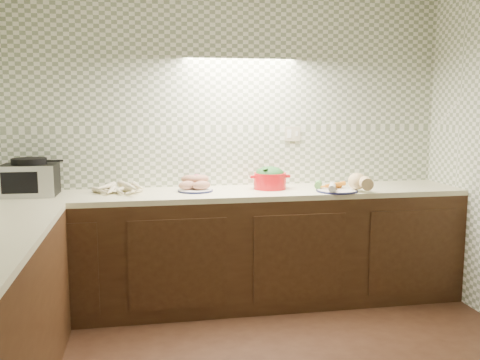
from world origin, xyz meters
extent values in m
cube|color=gray|center=(0.00, 1.78, 1.30)|extent=(3.60, 0.05, 2.60)
cube|color=#BFB798|center=(0.55, 1.79, 1.32)|extent=(0.13, 0.01, 0.12)
cube|color=black|center=(0.00, 1.50, 0.43)|extent=(3.60, 0.60, 0.86)
cube|color=#F8F4C1|center=(0.00, 1.50, 0.88)|extent=(3.60, 0.60, 0.04)
cube|color=black|center=(-1.49, 1.58, 1.01)|extent=(0.39, 0.30, 0.23)
cube|color=#A4A3A8|center=(-1.50, 1.43, 1.01)|extent=(0.38, 0.02, 0.23)
cube|color=black|center=(-1.50, 1.43, 1.01)|extent=(0.25, 0.01, 0.15)
cylinder|color=black|center=(-1.49, 1.58, 1.15)|extent=(0.25, 0.25, 0.04)
cone|color=beige|center=(-0.77, 1.56, 0.92)|extent=(0.20, 0.17, 0.05)
cone|color=beige|center=(-0.84, 1.59, 0.92)|extent=(0.17, 0.22, 0.05)
cone|color=beige|center=(-0.76, 1.53, 0.93)|extent=(0.13, 0.20, 0.05)
cone|color=beige|center=(-0.76, 1.43, 0.93)|extent=(0.09, 0.25, 0.05)
cone|color=beige|center=(-0.93, 1.62, 0.93)|extent=(0.10, 0.21, 0.05)
cone|color=beige|center=(-0.77, 1.53, 0.92)|extent=(0.07, 0.24, 0.05)
cone|color=beige|center=(-0.92, 1.47, 0.92)|extent=(0.19, 0.15, 0.05)
cone|color=beige|center=(-0.81, 1.49, 0.92)|extent=(0.11, 0.20, 0.04)
cone|color=beige|center=(-0.80, 1.44, 0.94)|extent=(0.06, 0.24, 0.04)
cone|color=beige|center=(-0.80, 1.45, 0.94)|extent=(0.19, 0.15, 0.05)
cone|color=beige|center=(-0.89, 1.55, 0.95)|extent=(0.16, 0.17, 0.05)
cone|color=beige|center=(-0.95, 1.54, 0.94)|extent=(0.04, 0.21, 0.04)
cylinder|color=#10133C|center=(-0.29, 1.54, 0.91)|extent=(0.27, 0.27, 0.01)
cylinder|color=white|center=(-0.29, 1.54, 0.91)|extent=(0.25, 0.25, 0.02)
ellipsoid|color=#A77258|center=(-0.35, 1.52, 0.95)|extent=(0.16, 0.10, 0.07)
ellipsoid|color=#A77258|center=(-0.24, 1.50, 0.95)|extent=(0.16, 0.10, 0.07)
ellipsoid|color=#A77258|center=(-0.28, 1.58, 0.95)|extent=(0.16, 0.10, 0.07)
ellipsoid|color=#A77258|center=(-0.32, 1.57, 0.99)|extent=(0.16, 0.10, 0.07)
ellipsoid|color=#A77258|center=(-0.24, 1.57, 0.99)|extent=(0.16, 0.10, 0.07)
cylinder|color=black|center=(-0.25, 1.66, 0.93)|extent=(0.15, 0.15, 0.06)
sphere|color=maroon|center=(-0.26, 1.66, 0.98)|extent=(0.08, 0.08, 0.08)
sphere|color=beige|center=(-0.22, 1.67, 0.97)|extent=(0.05, 0.05, 0.05)
cylinder|color=red|center=(0.30, 1.55, 0.96)|extent=(0.26, 0.26, 0.13)
cube|color=red|center=(0.16, 1.56, 1.00)|extent=(0.03, 0.06, 0.02)
cube|color=red|center=(0.45, 1.55, 1.00)|extent=(0.03, 0.06, 0.02)
ellipsoid|color=#28662A|center=(0.30, 1.55, 1.02)|extent=(0.23, 0.23, 0.13)
cylinder|color=#10133C|center=(0.78, 1.34, 0.91)|extent=(0.32, 0.32, 0.01)
cylinder|color=white|center=(0.78, 1.34, 0.91)|extent=(0.30, 0.30, 0.02)
cone|color=orange|center=(0.76, 1.35, 0.93)|extent=(0.18, 0.06, 0.04)
cone|color=orange|center=(0.76, 1.37, 0.93)|extent=(0.18, 0.05, 0.04)
cone|color=orange|center=(0.79, 1.38, 0.93)|extent=(0.18, 0.06, 0.04)
cone|color=orange|center=(0.77, 1.37, 0.95)|extent=(0.19, 0.06, 0.04)
cylinder|color=silver|center=(0.73, 1.30, 0.94)|extent=(0.12, 0.21, 0.05)
cylinder|color=#477E34|center=(0.67, 1.44, 0.94)|extent=(0.10, 0.14, 0.05)
camera|label=1|loc=(-0.68, -2.50, 1.56)|focal=40.00mm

